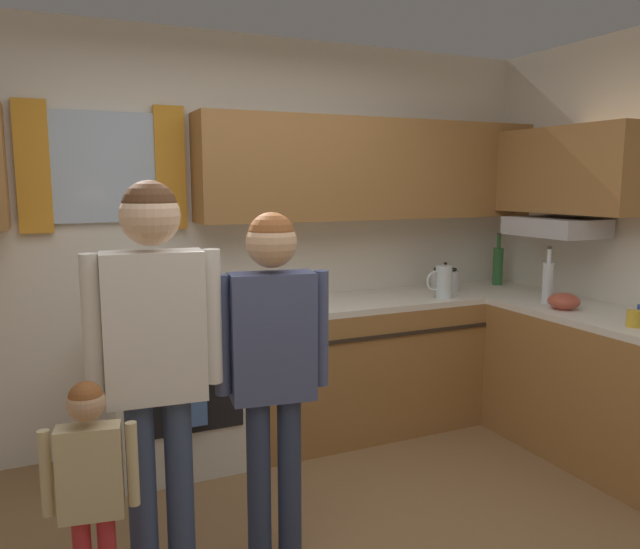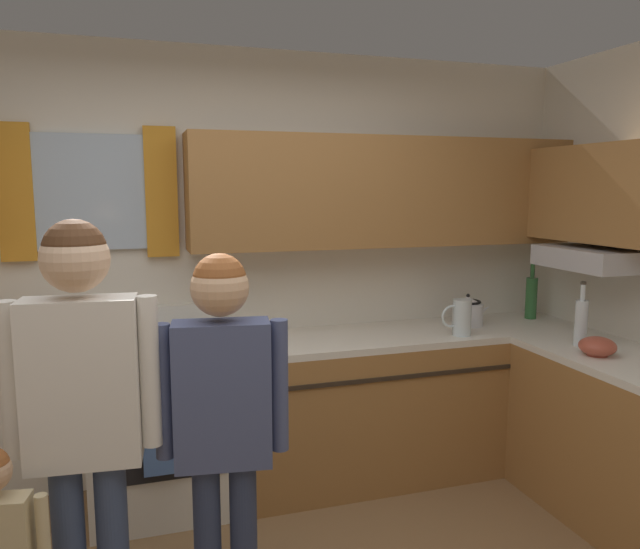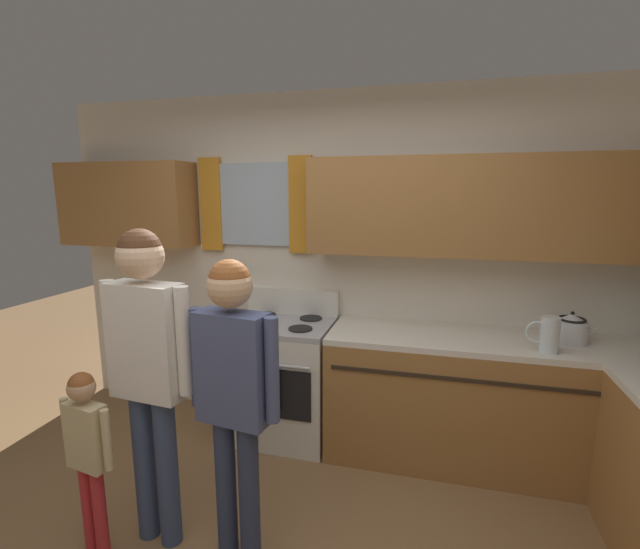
{
  "view_description": "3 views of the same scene",
  "coord_description": "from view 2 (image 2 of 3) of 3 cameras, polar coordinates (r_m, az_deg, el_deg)",
  "views": [
    {
      "loc": [
        -1.02,
        -2.0,
        1.68
      ],
      "look_at": [
        0.2,
        0.69,
        1.23
      ],
      "focal_mm": 34.35,
      "sensor_mm": 36.0,
      "label": 1
    },
    {
      "loc": [
        -0.47,
        -1.79,
        1.78
      ],
      "look_at": [
        0.34,
        0.77,
        1.4
      ],
      "focal_mm": 33.95,
      "sensor_mm": 36.0,
      "label": 2
    },
    {
      "loc": [
        0.72,
        -1.44,
        1.85
      ],
      "look_at": [
        0.09,
        0.95,
        1.39
      ],
      "focal_mm": 24.61,
      "sensor_mm": 36.0,
      "label": 3
    }
  ],
  "objects": [
    {
      "name": "back_wall_unit",
      "position": [
        3.66,
        -9.0,
        3.34
      ],
      "size": [
        4.6,
        0.42,
        2.6
      ],
      "color": "silver",
      "rests_on": "ground"
    },
    {
      "name": "kitchen_counter_run",
      "position": [
        3.78,
        15.27,
        -12.77
      ],
      "size": [
        2.26,
        1.99,
        0.9
      ],
      "color": "#9E6B38",
      "rests_on": "ground"
    },
    {
      "name": "stove_oven",
      "position": [
        3.59,
        -14.83,
        -13.64
      ],
      "size": [
        0.75,
        0.67,
        1.1
      ],
      "color": "silver",
      "rests_on": "ground"
    },
    {
      "name": "bottle_wine_green",
      "position": [
        4.36,
        19.29,
        -1.97
      ],
      "size": [
        0.08,
        0.08,
        0.39
      ],
      "color": "#2D6633",
      "rests_on": "kitchen_counter_run"
    },
    {
      "name": "bottle_tall_clear",
      "position": [
        3.71,
        23.39,
        -4.07
      ],
      "size": [
        0.07,
        0.07,
        0.37
      ],
      "color": "silver",
      "rests_on": "kitchen_counter_run"
    },
    {
      "name": "stovetop_kettle",
      "position": [
        4.04,
        13.76,
        -3.34
      ],
      "size": [
        0.27,
        0.2,
        0.21
      ],
      "color": "silver",
      "rests_on": "kitchen_counter_run"
    },
    {
      "name": "water_pitcher",
      "position": [
        3.75,
        13.14,
        -3.95
      ],
      "size": [
        0.19,
        0.11,
        0.22
      ],
      "color": "silver",
      "rests_on": "kitchen_counter_run"
    },
    {
      "name": "mixing_bowl",
      "position": [
        3.56,
        24.68,
        -6.21
      ],
      "size": [
        0.19,
        0.19,
        0.1
      ],
      "color": "#B24C38",
      "rests_on": "kitchen_counter_run"
    },
    {
      "name": "adult_holding_child",
      "position": [
        2.28,
        -21.43,
        -10.94
      ],
      "size": [
        0.52,
        0.23,
        1.68
      ],
      "color": "#38476B",
      "rests_on": "ground"
    },
    {
      "name": "adult_in_plaid",
      "position": [
        2.3,
        -9.16,
        -12.42
      ],
      "size": [
        0.48,
        0.21,
        1.56
      ],
      "color": "#2D3856",
      "rests_on": "ground"
    }
  ]
}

